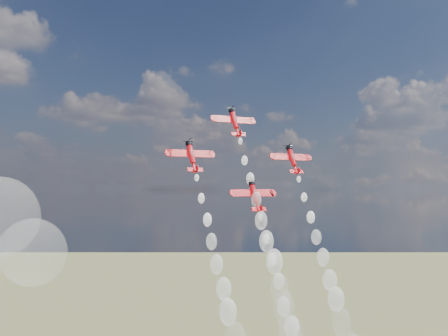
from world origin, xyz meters
TOP-DOWN VIEW (x-y plane):
  - plane_lead at (15.70, 4.20)m, footprint 11.84×5.91m
  - plane_left at (0.47, -0.48)m, footprint 11.84×5.91m
  - plane_right at (30.93, -0.48)m, footprint 11.84×5.91m
  - plane_slot at (15.70, -5.16)m, footprint 11.84×5.91m
  - smoke_trail_lead at (15.43, -17.41)m, footprint 5.44×27.15m

SIDE VIEW (x-z plane):
  - smoke_trail_lead at x=15.43m, z-range 47.90..100.39m
  - plane_slot at x=15.70m, z-range 95.37..103.23m
  - plane_left at x=0.47m, z-range 104.94..112.81m
  - plane_right at x=30.93m, z-range 104.94..112.81m
  - plane_lead at x=15.70m, z-range 114.52..122.39m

